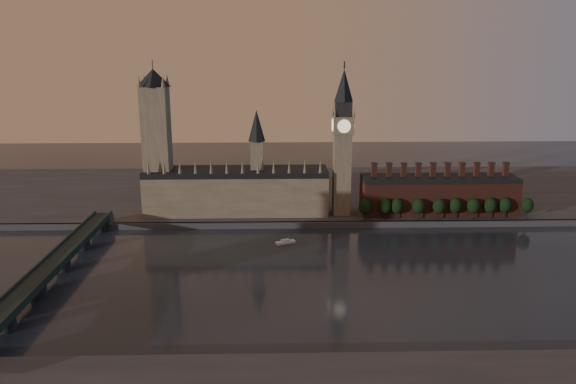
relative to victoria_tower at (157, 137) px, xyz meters
name	(u,v)px	position (x,y,z in m)	size (l,w,h in m)	color
ground	(346,280)	(120.00, -115.00, -59.09)	(900.00, 900.00, 0.00)	black
north_bank	(319,193)	(120.00, 63.04, -57.09)	(900.00, 182.00, 4.00)	#49494E
palace_of_westminster	(237,189)	(55.59, -0.09, -37.46)	(130.00, 30.30, 74.00)	gray
victoria_tower	(157,137)	(0.00, 0.00, 0.00)	(24.00, 24.00, 108.00)	gray
big_ben	(343,141)	(130.00, -5.00, -2.26)	(15.00, 15.00, 107.00)	gray
chimney_block	(438,194)	(200.00, -5.00, -41.27)	(110.00, 25.00, 37.00)	#5A2C22
embankment_tree_0	(365,207)	(144.68, -20.92, -45.62)	(8.60, 8.60, 14.88)	black
embankment_tree_1	(385,206)	(158.87, -19.94, -45.62)	(8.60, 8.60, 14.88)	black
embankment_tree_2	(397,206)	(167.05, -19.93, -45.62)	(8.60, 8.60, 14.88)	black
embankment_tree_3	(419,206)	(181.84, -21.09, -45.62)	(8.60, 8.60, 14.88)	black
embankment_tree_4	(439,206)	(195.91, -21.47, -45.62)	(8.60, 8.60, 14.88)	black
embankment_tree_5	(455,206)	(207.86, -19.74, -45.62)	(8.60, 8.60, 14.88)	black
embankment_tree_6	(473,206)	(219.91, -21.45, -45.62)	(8.60, 8.60, 14.88)	black
embankment_tree_7	(490,206)	(232.15, -20.27, -45.62)	(8.60, 8.60, 14.88)	black
embankment_tree_8	(505,205)	(242.82, -19.59, -45.62)	(8.60, 8.60, 14.88)	black
embankment_tree_9	(527,205)	(258.28, -20.01, -45.62)	(8.60, 8.60, 14.88)	black
westminster_bridge	(49,272)	(-35.00, -117.70, -51.65)	(14.00, 200.00, 11.55)	#1C2C28
river_boat	(285,242)	(88.94, -56.70, -58.12)	(13.00, 8.37, 2.52)	silver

